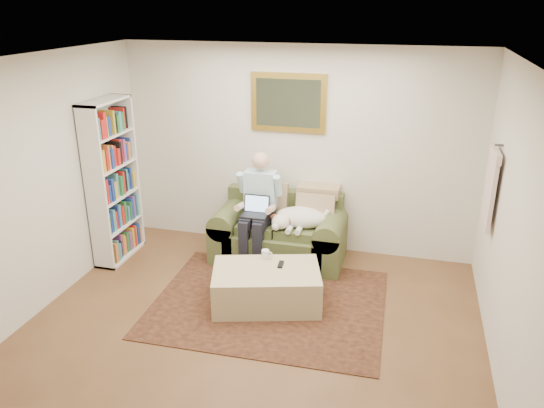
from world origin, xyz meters
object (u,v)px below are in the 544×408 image
at_px(coffee_mug, 265,254).
at_px(sofa, 279,238).
at_px(ottoman, 266,287).
at_px(laptop, 256,210).
at_px(sleeping_dog, 301,217).
at_px(seated_man, 257,210).
at_px(bookshelf, 113,182).

bearing_deg(coffee_mug, sofa, 93.67).
bearing_deg(ottoman, laptop, 113.16).
xyz_separation_m(laptop, sleeping_dog, (0.53, 0.13, -0.10)).
distance_m(seated_man, sleeping_dog, 0.54).
xyz_separation_m(laptop, bookshelf, (-1.75, -0.24, 0.28)).
distance_m(sofa, sleeping_dog, 0.46).
bearing_deg(laptop, coffee_mug, -64.64).
xyz_separation_m(laptop, coffee_mug, (0.30, -0.63, -0.26)).
distance_m(sofa, ottoman, 1.10).
distance_m(sleeping_dog, coffee_mug, 0.81).
height_order(sofa, sleeping_dog, sofa).
relative_size(laptop, bookshelf, 0.16).
height_order(laptop, sleeping_dog, laptop).
distance_m(laptop, sleeping_dog, 0.56).
xyz_separation_m(sofa, laptop, (-0.24, -0.21, 0.44)).
distance_m(ottoman, bookshelf, 2.35).
relative_size(seated_man, bookshelf, 0.68).
xyz_separation_m(sofa, coffee_mug, (0.05, -0.84, 0.18)).
bearing_deg(sofa, laptop, -138.98).
bearing_deg(ottoman, sleeping_dog, 81.16).
distance_m(sleeping_dog, bookshelf, 2.34).
xyz_separation_m(sleeping_dog, bookshelf, (-2.28, -0.37, 0.38)).
height_order(ottoman, coffee_mug, coffee_mug).
distance_m(sofa, coffee_mug, 0.86).
xyz_separation_m(laptop, ottoman, (0.38, -0.88, -0.51)).
bearing_deg(sleeping_dog, seated_man, -172.87).
height_order(sofa, coffee_mug, sofa).
xyz_separation_m(sleeping_dog, ottoman, (-0.16, -1.01, -0.42)).
relative_size(sleeping_dog, bookshelf, 0.33).
xyz_separation_m(seated_man, bookshelf, (-1.75, -0.31, 0.32)).
xyz_separation_m(sofa, seated_man, (-0.24, -0.15, 0.40)).
xyz_separation_m(seated_man, sleeping_dog, (0.53, 0.07, -0.06)).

